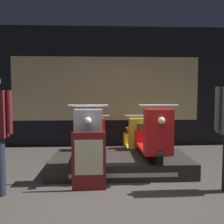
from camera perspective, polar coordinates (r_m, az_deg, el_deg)
The scene contains 8 objects.
ground_plane at distance 3.36m, azimuth 0.19°, elevation -20.67°, with size 30.00×30.00×0.00m, color #423D38.
shop_wall_back at distance 6.77m, azimuth -1.37°, elevation 5.74°, with size 9.09×0.09×3.20m.
display_platform at distance 4.67m, azimuth 1.97°, elevation -11.67°, with size 2.48×1.28×0.27m.
scooter_display_left at distance 4.48m, azimuth -5.11°, elevation -5.70°, with size 0.62×1.55×0.97m.
scooter_display_right at distance 4.57m, azimuth 9.10°, elevation -5.54°, with size 0.62×1.55×0.97m.
scooter_backrow_0 at distance 5.78m, azimuth -3.87°, elevation -6.20°, with size 0.62×1.55×0.97m.
scooter_backrow_1 at distance 5.84m, azimuth 5.51°, elevation -6.11°, with size 0.62×1.55×0.97m.
price_sign_board at distance 3.71m, azimuth -5.30°, elevation -11.13°, with size 0.50×0.04×0.86m.
Camera 1 is at (-0.15, -3.05, 1.41)m, focal length 40.00 mm.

